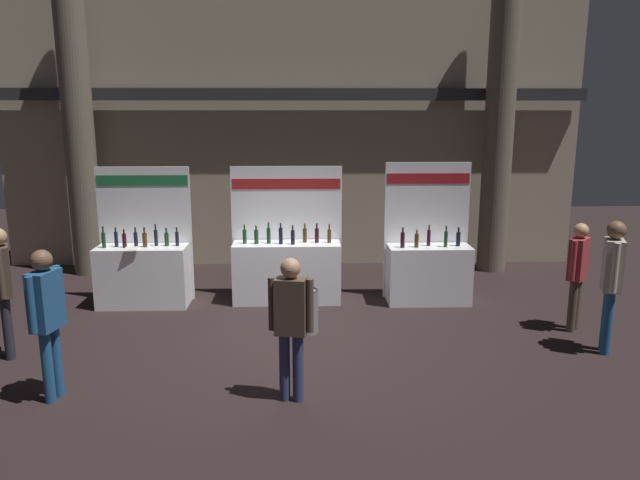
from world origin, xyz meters
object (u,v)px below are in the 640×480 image
object	(u,v)px
exhibitor_booth_0	(143,270)
visitor_1	(2,282)
exhibitor_booth_1	(287,266)
trash_bin	(305,311)
visitor_3	(612,275)
visitor_4	(578,268)
visitor_2	(47,311)
exhibitor_booth_2	(428,268)
visitor_0	(291,318)

from	to	relation	value
exhibitor_booth_0	visitor_1	world-z (taller)	exhibitor_booth_0
exhibitor_booth_1	visitor_1	bearing A→B (deg)	-147.20
trash_bin	visitor_1	world-z (taller)	visitor_1
visitor_3	visitor_4	size ratio (longest dim) A/B	1.12
exhibitor_booth_1	visitor_2	distance (m)	4.47
visitor_1	visitor_2	size ratio (longest dim) A/B	1.01
exhibitor_booth_2	trash_bin	xyz separation A→B (m)	(-2.14, -1.44, -0.27)
exhibitor_booth_1	exhibitor_booth_2	bearing A→B (deg)	-2.99
visitor_1	visitor_2	bearing A→B (deg)	16.58
exhibitor_booth_1	visitor_3	size ratio (longest dim) A/B	1.26
visitor_4	visitor_3	bearing A→B (deg)	-133.65
visitor_1	visitor_3	world-z (taller)	visitor_3
visitor_1	visitor_2	world-z (taller)	visitor_1
visitor_1	visitor_4	distance (m)	8.11
exhibitor_booth_0	exhibitor_booth_1	size ratio (longest dim) A/B	1.01
exhibitor_booth_2	visitor_1	distance (m)	6.56
visitor_1	visitor_3	xyz separation A→B (m)	(8.13, -0.07, 0.05)
visitor_2	exhibitor_booth_1	bearing A→B (deg)	157.12
exhibitor_booth_1	visitor_2	world-z (taller)	exhibitor_booth_1
exhibitor_booth_2	visitor_0	distance (m)	4.29
exhibitor_booth_0	visitor_4	size ratio (longest dim) A/B	1.42
visitor_1	visitor_2	xyz separation A→B (m)	(1.08, -1.23, -0.00)
visitor_1	visitor_3	bearing A→B (deg)	64.71
exhibitor_booth_2	visitor_1	world-z (taller)	exhibitor_booth_2
exhibitor_booth_1	visitor_3	xyz separation A→B (m)	(4.44, -2.44, 0.49)
visitor_2	visitor_4	bearing A→B (deg)	119.13
exhibitor_booth_0	visitor_1	size ratio (longest dim) A/B	1.31
visitor_0	visitor_3	distance (m)	4.49
exhibitor_booth_1	visitor_2	bearing A→B (deg)	-125.85
trash_bin	visitor_2	xyz separation A→B (m)	(-2.92, -2.04, 0.73)
trash_bin	visitor_1	size ratio (longest dim) A/B	0.38
visitor_1	visitor_4	xyz separation A→B (m)	(8.07, 0.80, -0.09)
visitor_0	visitor_1	xyz separation A→B (m)	(-3.83, 1.35, 0.06)
exhibitor_booth_1	exhibitor_booth_0	bearing A→B (deg)	-176.25
exhibitor_booth_1	visitor_4	bearing A→B (deg)	-19.87
exhibitor_booth_0	exhibitor_booth_1	distance (m)	2.44
exhibitor_booth_2	visitor_2	size ratio (longest dim) A/B	1.35
visitor_2	visitor_4	xyz separation A→B (m)	(6.99, 2.02, -0.09)
exhibitor_booth_2	visitor_3	distance (m)	3.09
visitor_0	visitor_1	size ratio (longest dim) A/B	0.95
exhibitor_booth_1	visitor_2	size ratio (longest dim) A/B	1.31
exhibitor_booth_0	visitor_3	xyz separation A→B (m)	(6.88, -2.28, 0.50)
exhibitor_booth_2	visitor_4	size ratio (longest dim) A/B	1.45
trash_bin	visitor_4	distance (m)	4.12
visitor_2	visitor_3	world-z (taller)	visitor_3
exhibitor_booth_2	trash_bin	distance (m)	2.59
trash_bin	visitor_4	size ratio (longest dim) A/B	0.41
visitor_2	visitor_3	xyz separation A→B (m)	(7.05, 1.16, 0.05)
exhibitor_booth_0	visitor_3	bearing A→B (deg)	-18.37
visitor_0	visitor_4	distance (m)	4.75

